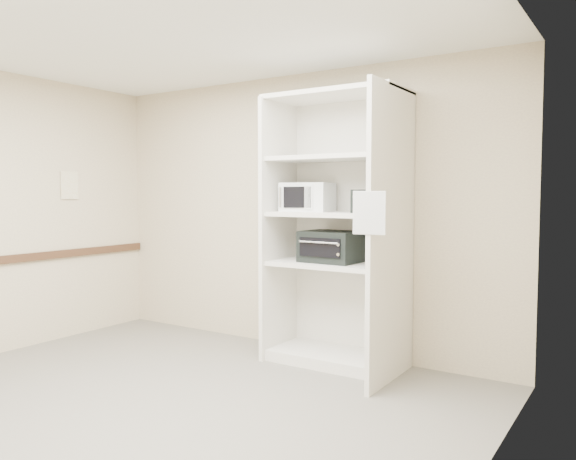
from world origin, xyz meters
The scene contains 10 objects.
floor centered at (0.00, 0.00, 0.00)m, with size 4.50×4.00×0.01m, color slate.
ceiling centered at (0.00, 0.00, 2.70)m, with size 4.50×4.00×0.01m, color white.
wall_back centered at (0.00, 2.00, 1.35)m, with size 4.50×0.02×2.70m, color beige.
wall_right centered at (2.25, 0.00, 1.35)m, with size 0.02×4.00×2.70m, color beige.
shelving_unit centered at (0.67, 1.70, 1.13)m, with size 1.24×0.92×2.42m.
microwave centered at (0.30, 1.75, 1.50)m, with size 0.44×0.34×0.26m, color white.
toaster_oven_upper centered at (1.01, 1.67, 1.47)m, with size 0.34×0.26×0.20m, color black.
toaster_oven_lower centered at (0.58, 1.70, 1.06)m, with size 0.50×0.38×0.28m, color black.
paper_sign centered at (1.23, 1.07, 1.39)m, with size 0.25×0.01×0.32m, color white.
wall_poster centered at (-2.24, 1.04, 1.62)m, with size 0.01×0.21×0.30m, color white.
Camera 1 is at (2.97, -2.72, 1.53)m, focal length 35.00 mm.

